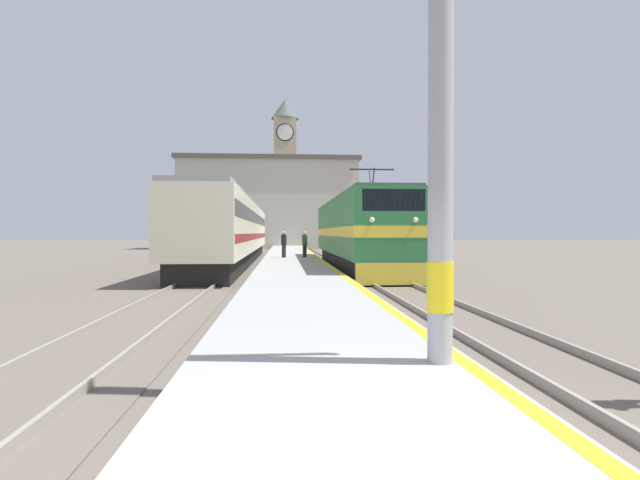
% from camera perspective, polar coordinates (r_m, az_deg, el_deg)
% --- Properties ---
extents(ground_plane, '(200.00, 200.00, 0.00)m').
position_cam_1_polar(ground_plane, '(33.68, -3.32, -2.55)').
color(ground_plane, '#60564C').
extents(platform, '(3.49, 140.00, 0.45)m').
position_cam_1_polar(platform, '(28.67, -3.15, -2.70)').
color(platform, '#999999').
rests_on(platform, ground).
extents(rail_track_near, '(2.83, 140.00, 0.16)m').
position_cam_1_polar(rail_track_near, '(28.96, 3.69, -3.04)').
color(rail_track_near, '#60564C').
rests_on(rail_track_near, ground).
extents(rail_track_far, '(2.83, 140.00, 0.16)m').
position_cam_1_polar(rail_track_far, '(28.85, -10.57, -3.07)').
color(rail_track_far, '#60564C').
rests_on(rail_track_far, ground).
extents(locomotive_train, '(2.92, 18.13, 4.88)m').
position_cam_1_polar(locomotive_train, '(27.05, 4.25, 0.84)').
color(locomotive_train, black).
rests_on(locomotive_train, ground).
extents(passenger_train, '(2.92, 30.46, 3.98)m').
position_cam_1_polar(passenger_train, '(32.97, -9.78, 1.09)').
color(passenger_train, black).
rests_on(passenger_train, ground).
extents(catenary_mast, '(2.45, 0.32, 7.72)m').
position_cam_1_polar(catenary_mast, '(6.52, 14.21, 20.90)').
color(catenary_mast, '#9E9EA3').
rests_on(catenary_mast, platform).
extents(person_on_platform, '(0.34, 0.34, 1.64)m').
position_cam_1_polar(person_on_platform, '(31.12, -4.15, -0.42)').
color(person_on_platform, '#23232D').
rests_on(person_on_platform, platform).
extents(second_waiting_passenger, '(0.34, 0.34, 1.63)m').
position_cam_1_polar(second_waiting_passenger, '(31.35, -1.77, -0.43)').
color(second_waiting_passenger, '#23232D').
rests_on(second_waiting_passenger, platform).
extents(clock_tower, '(4.07, 4.07, 21.78)m').
position_cam_1_polar(clock_tower, '(74.91, -4.02, 8.19)').
color(clock_tower, tan).
rests_on(clock_tower, ground).
extents(station_building, '(22.44, 6.62, 11.33)m').
position_cam_1_polar(station_building, '(62.82, -5.87, 4.22)').
color(station_building, '#B7B2A3').
rests_on(station_building, ground).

